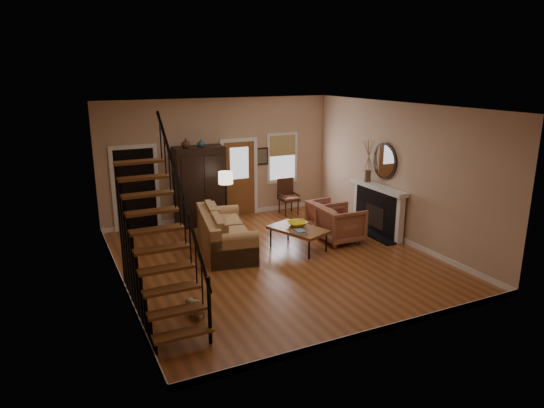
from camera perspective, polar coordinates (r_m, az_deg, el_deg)
name	(u,v)px	position (r m, az deg, el deg)	size (l,w,h in m)	color
room	(228,178)	(11.64, -5.19, 3.01)	(7.00, 7.33, 3.30)	#995226
staircase	(158,223)	(8.12, -13.28, -2.17)	(0.94, 2.80, 3.20)	brown
fireplace	(379,205)	(12.45, 12.48, -0.11)	(0.33, 1.95, 2.30)	black
armoire	(200,186)	(12.93, -8.49, 2.10)	(1.30, 0.60, 2.10)	black
vase_a	(186,143)	(12.52, -10.11, 7.07)	(0.24, 0.24, 0.25)	#4C2619
vase_b	(201,143)	(12.64, -8.34, 7.13)	(0.20, 0.20, 0.21)	#334C60
sofa	(225,232)	(11.10, -5.50, -3.33)	(1.02, 2.35, 0.88)	tan
coffee_table	(298,239)	(11.21, 3.09, -4.09)	(0.77, 1.33, 0.51)	brown
bowl	(297,224)	(11.26, 2.97, -2.34)	(0.45, 0.45, 0.11)	yellow
books	(300,231)	(10.81, 3.31, -3.24)	(0.24, 0.33, 0.06)	beige
armchair_left	(341,224)	(11.76, 8.10, -2.34)	(0.93, 0.96, 0.87)	brown
armchair_right	(326,215)	(12.64, 6.39, -1.30)	(0.80, 0.82, 0.75)	brown
floor_lamp	(226,202)	(12.26, -5.41, 0.19)	(0.36, 0.36, 1.57)	black
side_chair	(289,197)	(13.82, 1.98, 0.83)	(0.54, 0.54, 1.02)	#3D2113
dog	(198,308)	(8.40, -8.74, -12.05)	(0.24, 0.41, 0.30)	tan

